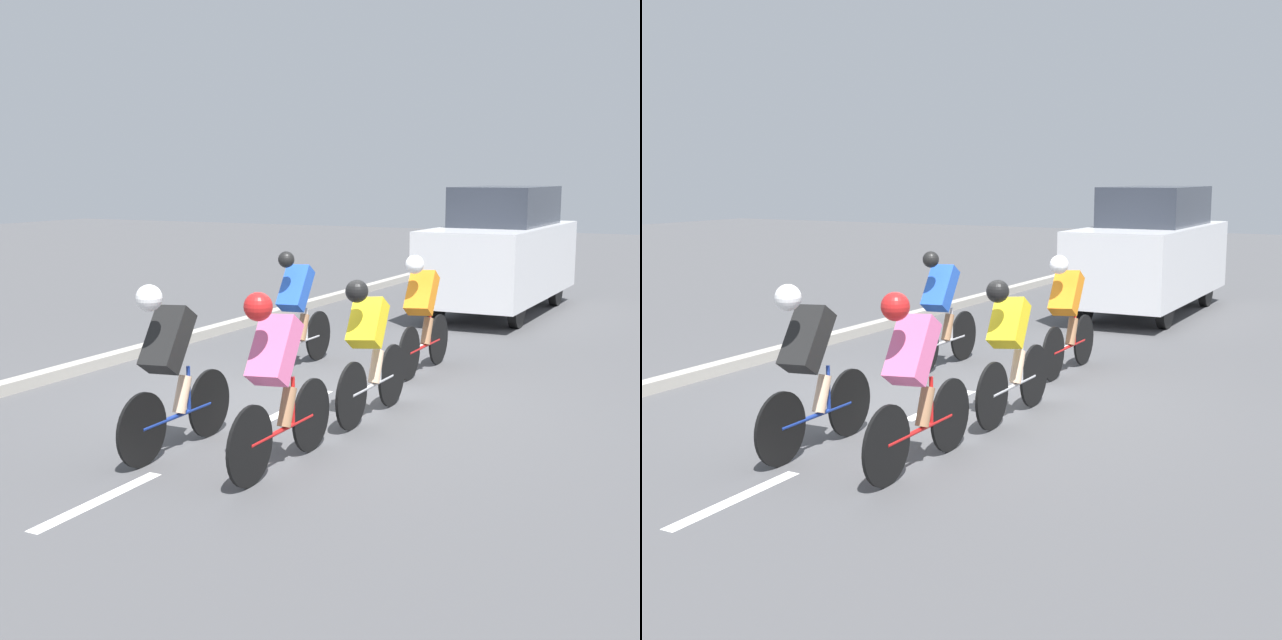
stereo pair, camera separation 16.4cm
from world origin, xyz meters
TOP-DOWN VIEW (x-y plane):
  - ground_plane at (0.00, 0.00)m, footprint 60.00×60.00m
  - lane_stripe_near at (0.00, 3.42)m, footprint 0.12×1.40m
  - lane_stripe_mid at (0.00, 0.22)m, footprint 0.12×1.40m
  - lane_stripe_far at (0.00, -2.98)m, footprint 0.12×1.40m
  - curb at (3.20, 0.22)m, footprint 0.20×26.55m
  - cyclist_orange at (-0.61, -1.86)m, footprint 0.35×1.70m
  - cyclist_pink at (-0.85, 2.18)m, footprint 0.35×1.71m
  - cyclist_black at (0.22, 2.20)m, footprint 0.35×1.65m
  - cyclist_yellow at (-0.88, 0.37)m, footprint 0.36×1.68m
  - cyclist_blue at (0.91, -1.40)m, footprint 0.34×1.68m
  - support_car at (-0.13, -7.10)m, footprint 1.70×4.51m

SIDE VIEW (x-z plane):
  - ground_plane at x=0.00m, z-range 0.00..0.00m
  - lane_stripe_near at x=0.00m, z-range 0.00..0.01m
  - lane_stripe_mid at x=0.00m, z-range 0.00..0.01m
  - lane_stripe_far at x=0.00m, z-range 0.00..0.01m
  - curb at x=3.20m, z-range 0.00..0.14m
  - cyclist_yellow at x=-0.88m, z-range 0.04..1.49m
  - cyclist_blue at x=0.91m, z-range 0.03..1.55m
  - cyclist_orange at x=-0.61m, z-range 0.04..1.54m
  - cyclist_pink at x=-0.85m, z-range 0.05..1.59m
  - cyclist_black at x=0.22m, z-range 0.05..1.59m
  - support_car at x=-0.13m, z-range -0.01..2.24m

